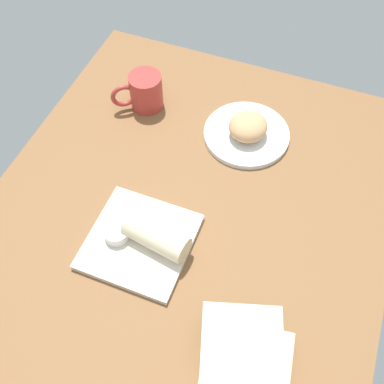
{
  "coord_description": "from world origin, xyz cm",
  "views": [
    {
      "loc": [
        -48.65,
        -20.87,
        92.56
      ],
      "look_at": [
        5.55,
        0.1,
        7.0
      ],
      "focal_mm": 42.94,
      "sensor_mm": 36.0,
      "label": 1
    }
  ],
  "objects_px": {
    "scone_pastry": "(248,127)",
    "breakfast_wrap": "(156,236)",
    "coffee_mug": "(145,91)",
    "sauce_cup": "(117,233)",
    "book_stack": "(243,372)",
    "square_plate": "(140,242)",
    "round_plate": "(246,134)"
  },
  "relations": [
    {
      "from": "square_plate",
      "to": "coffee_mug",
      "type": "height_order",
      "value": "coffee_mug"
    },
    {
      "from": "breakfast_wrap",
      "to": "coffee_mug",
      "type": "bearing_deg",
      "value": -143.25
    },
    {
      "from": "book_stack",
      "to": "coffee_mug",
      "type": "relative_size",
      "value": 2.08
    },
    {
      "from": "scone_pastry",
      "to": "breakfast_wrap",
      "type": "xyz_separation_m",
      "value": [
        -0.36,
        0.09,
        0.0
      ]
    },
    {
      "from": "scone_pastry",
      "to": "book_stack",
      "type": "distance_m",
      "value": 0.58
    },
    {
      "from": "sauce_cup",
      "to": "coffee_mug",
      "type": "distance_m",
      "value": 0.41
    },
    {
      "from": "round_plate",
      "to": "square_plate",
      "type": "height_order",
      "value": "square_plate"
    },
    {
      "from": "sauce_cup",
      "to": "square_plate",
      "type": "bearing_deg",
      "value": -79.94
    },
    {
      "from": "breakfast_wrap",
      "to": "coffee_mug",
      "type": "relative_size",
      "value": 1.16
    },
    {
      "from": "book_stack",
      "to": "coffee_mug",
      "type": "bearing_deg",
      "value": 38.32
    },
    {
      "from": "sauce_cup",
      "to": "book_stack",
      "type": "distance_m",
      "value": 0.38
    },
    {
      "from": "square_plate",
      "to": "coffee_mug",
      "type": "distance_m",
      "value": 0.42
    },
    {
      "from": "round_plate",
      "to": "book_stack",
      "type": "height_order",
      "value": "book_stack"
    },
    {
      "from": "breakfast_wrap",
      "to": "coffee_mug",
      "type": "distance_m",
      "value": 0.43
    },
    {
      "from": "breakfast_wrap",
      "to": "book_stack",
      "type": "height_order",
      "value": "same"
    },
    {
      "from": "coffee_mug",
      "to": "scone_pastry",
      "type": "bearing_deg",
      "value": -92.91
    },
    {
      "from": "scone_pastry",
      "to": "coffee_mug",
      "type": "height_order",
      "value": "coffee_mug"
    },
    {
      "from": "breakfast_wrap",
      "to": "book_stack",
      "type": "distance_m",
      "value": 0.32
    },
    {
      "from": "breakfast_wrap",
      "to": "round_plate",
      "type": "bearing_deg",
      "value": 176.18
    },
    {
      "from": "book_stack",
      "to": "square_plate",
      "type": "bearing_deg",
      "value": 57.57
    },
    {
      "from": "round_plate",
      "to": "breakfast_wrap",
      "type": "relative_size",
      "value": 1.55
    },
    {
      "from": "square_plate",
      "to": "sauce_cup",
      "type": "bearing_deg",
      "value": 100.06
    },
    {
      "from": "round_plate",
      "to": "breakfast_wrap",
      "type": "height_order",
      "value": "breakfast_wrap"
    },
    {
      "from": "sauce_cup",
      "to": "breakfast_wrap",
      "type": "bearing_deg",
      "value": -79.94
    },
    {
      "from": "coffee_mug",
      "to": "square_plate",
      "type": "bearing_deg",
      "value": -157.39
    },
    {
      "from": "scone_pastry",
      "to": "book_stack",
      "type": "xyz_separation_m",
      "value": [
        -0.55,
        -0.16,
        -0.0
      ]
    },
    {
      "from": "square_plate",
      "to": "sauce_cup",
      "type": "distance_m",
      "value": 0.05
    },
    {
      "from": "breakfast_wrap",
      "to": "sauce_cup",
      "type": "bearing_deg",
      "value": -70.91
    },
    {
      "from": "scone_pastry",
      "to": "sauce_cup",
      "type": "relative_size",
      "value": 1.77
    },
    {
      "from": "sauce_cup",
      "to": "coffee_mug",
      "type": "xyz_separation_m",
      "value": [
        0.39,
        0.11,
        0.02
      ]
    },
    {
      "from": "sauce_cup",
      "to": "scone_pastry",
      "type": "bearing_deg",
      "value": -24.59
    },
    {
      "from": "sauce_cup",
      "to": "breakfast_wrap",
      "type": "height_order",
      "value": "breakfast_wrap"
    }
  ]
}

